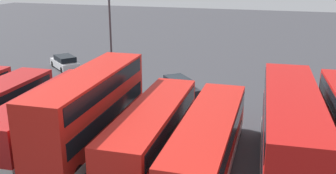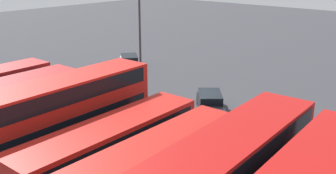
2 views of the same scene
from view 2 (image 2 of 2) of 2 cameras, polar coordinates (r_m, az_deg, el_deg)
ground_plane at (r=30.31m, az=5.19°, el=-3.48°), size 140.00×140.00×0.00m
bus_single_deck_third at (r=18.66m, az=-2.83°, el=-12.14°), size 2.80×12.02×2.95m
bus_single_deck_fourth at (r=21.19m, az=-8.21°, el=-8.47°), size 2.94×11.44×2.95m
bus_double_decker_fifth at (r=23.68m, az=-14.37°, el=-3.80°), size 2.99×11.38×4.55m
bus_single_deck_sixth at (r=26.74m, az=-17.60°, el=-3.49°), size 3.33×11.54×2.95m
bus_single_deck_seventh at (r=29.76m, az=-22.69°, el=-1.91°), size 2.98×11.60×2.95m
car_hatchback_silver at (r=30.07m, az=6.04°, el=-2.25°), size 4.25×4.53×1.43m
car_small_green at (r=42.25m, az=-5.54°, el=3.61°), size 4.41×4.11×1.43m
lamp_post_tall at (r=30.35m, az=-4.02°, el=6.83°), size 0.70×0.30×9.03m
waste_bin_yellow at (r=38.26m, az=-10.37°, el=1.56°), size 0.60×0.60×0.95m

